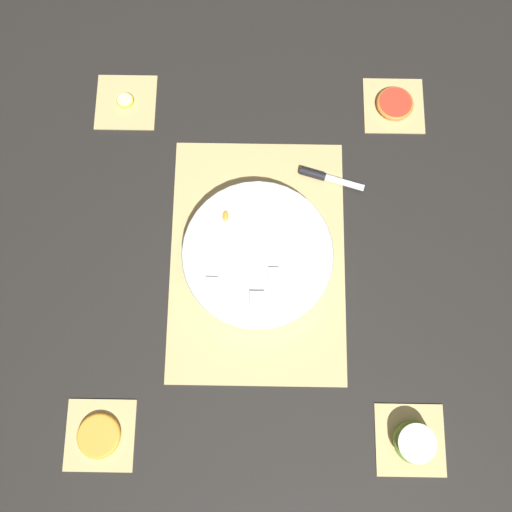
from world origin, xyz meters
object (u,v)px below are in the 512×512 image
object	(u,v)px
banana_coin_single	(124,100)
grapefruit_slice	(393,103)
paring_knife	(315,174)
fruit_salad_bowl	(256,255)
apple_half	(413,442)
orange_slice_whole	(97,436)

from	to	relation	value
banana_coin_single	grapefruit_slice	distance (m)	0.60
paring_knife	banana_coin_single	size ratio (longest dim) A/B	3.62
fruit_salad_bowl	banana_coin_single	distance (m)	0.46
fruit_salad_bowl	banana_coin_single	size ratio (longest dim) A/B	7.88
paring_knife	banana_coin_single	bearing A→B (deg)	-112.03
apple_half	paring_knife	bearing A→B (deg)	-161.76
orange_slice_whole	apple_half	bearing A→B (deg)	90.00
banana_coin_single	paring_knife	bearing A→B (deg)	67.97
apple_half	banana_coin_single	xyz separation A→B (m)	(-0.70, -0.60, -0.02)
grapefruit_slice	orange_slice_whole	bearing A→B (deg)	-40.26
paring_knife	orange_slice_whole	bearing A→B (deg)	-38.20
paring_knife	apple_half	bearing A→B (deg)	18.24
fruit_salad_bowl	apple_half	xyz separation A→B (m)	(0.35, 0.30, -0.01)
fruit_salad_bowl	apple_half	size ratio (longest dim) A/B	3.86
paring_knife	banana_coin_single	distance (m)	0.45
paring_knife	fruit_salad_bowl	bearing A→B (deg)	-33.96
apple_half	orange_slice_whole	size ratio (longest dim) A/B	0.93
orange_slice_whole	grapefruit_slice	xyz separation A→B (m)	(-0.70, 0.60, 0.00)
orange_slice_whole	grapefruit_slice	distance (m)	0.92
banana_coin_single	grapefruit_slice	world-z (taller)	grapefruit_slice
grapefruit_slice	fruit_salad_bowl	bearing A→B (deg)	-40.29
apple_half	grapefruit_slice	world-z (taller)	apple_half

